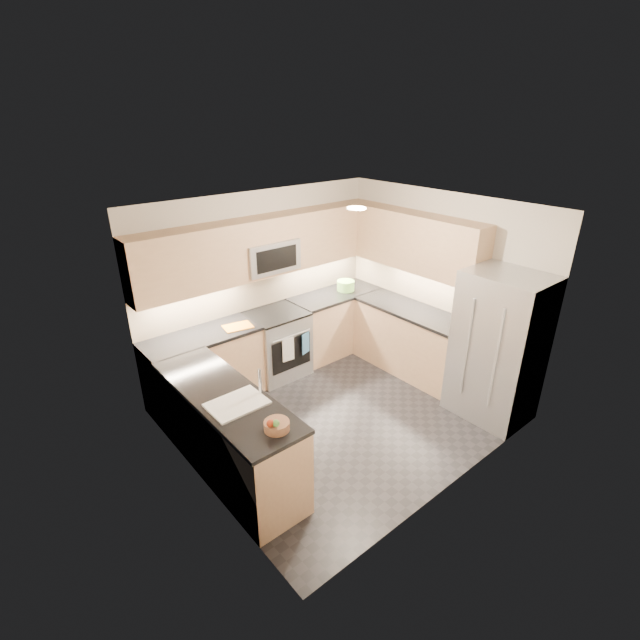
{
  "coord_description": "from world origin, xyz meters",
  "views": [
    {
      "loc": [
        -3.2,
        -3.47,
        3.43
      ],
      "look_at": [
        0.0,
        0.35,
        1.15
      ],
      "focal_mm": 26.0,
      "sensor_mm": 36.0,
      "label": 1
    }
  ],
  "objects": [
    {
      "name": "wall_left",
      "position": [
        -1.8,
        0.0,
        1.25
      ],
      "size": [
        0.02,
        3.2,
        2.5
      ],
      "primitive_type": "cube",
      "color": "beige",
      "rests_on": "floor"
    },
    {
      "name": "microwave_door",
      "position": [
        0.0,
        1.2,
        1.7
      ],
      "size": [
        0.6,
        0.01,
        0.28
      ],
      "primitive_type": "cube",
      "color": "black",
      "rests_on": "microwave"
    },
    {
      "name": "base_cab_right",
      "position": [
        1.5,
        0.15,
        0.45
      ],
      "size": [
        0.6,
        1.7,
        0.9
      ],
      "primitive_type": "cube",
      "color": "tan",
      "rests_on": "floor"
    },
    {
      "name": "fridge_handle_left",
      "position": [
        1.08,
        -1.33,
        0.95
      ],
      "size": [
        0.02,
        0.02,
        1.2
      ],
      "primitive_type": "cylinder",
      "color": "#B2B5BA",
      "rests_on": "refrigerator"
    },
    {
      "name": "dish_towel_check",
      "position": [
        -0.08,
        0.91,
        0.55
      ],
      "size": [
        0.17,
        0.03,
        0.32
      ],
      "primitive_type": "cube",
      "rotation": [
        0.0,
        0.0,
        -0.1
      ],
      "color": "white",
      "rests_on": "oven_handle"
    },
    {
      "name": "backsplash_right",
      "position": [
        1.8,
        0.45,
        1.2
      ],
      "size": [
        0.01,
        2.3,
        0.51
      ],
      "primitive_type": "cube",
      "color": "#C9B291",
      "rests_on": "wall_right"
    },
    {
      "name": "base_cab_back_right",
      "position": [
        1.09,
        1.3,
        0.45
      ],
      "size": [
        1.42,
        0.6,
        0.9
      ],
      "primitive_type": "cube",
      "color": "tan",
      "rests_on": "floor"
    },
    {
      "name": "wall_back",
      "position": [
        0.0,
        1.6,
        1.25
      ],
      "size": [
        3.6,
        0.02,
        2.5
      ],
      "primitive_type": "cube",
      "color": "beige",
      "rests_on": "floor"
    },
    {
      "name": "oven_handle",
      "position": [
        0.0,
        0.93,
        0.72
      ],
      "size": [
        0.6,
        0.02,
        0.02
      ],
      "primitive_type": "cylinder",
      "rotation": [
        0.0,
        1.57,
        0.0
      ],
      "color": "#B2B5BA",
      "rests_on": "gas_range"
    },
    {
      "name": "sink_basin",
      "position": [
        -1.5,
        -0.25,
        0.88
      ],
      "size": [
        0.52,
        0.38,
        0.16
      ],
      "primitive_type": "cube",
      "color": "white",
      "rests_on": "base_cab_peninsula"
    },
    {
      "name": "backsplash_back",
      "position": [
        0.0,
        1.6,
        1.2
      ],
      "size": [
        3.6,
        0.01,
        0.51
      ],
      "primitive_type": "cube",
      "color": "#C9B291",
      "rests_on": "wall_back"
    },
    {
      "name": "fruit_pear",
      "position": [
        -1.47,
        -0.84,
        1.05
      ],
      "size": [
        0.06,
        0.06,
        0.06
      ],
      "primitive_type": "sphere",
      "color": "#57A044",
      "rests_on": "fruit_basket"
    },
    {
      "name": "ceiling",
      "position": [
        0.0,
        0.0,
        2.5
      ],
      "size": [
        3.6,
        3.2,
        0.02
      ],
      "primitive_type": "cube",
      "color": "beige",
      "rests_on": "wall_back"
    },
    {
      "name": "upper_cab_back",
      "position": [
        0.0,
        1.43,
        1.83
      ],
      "size": [
        3.6,
        0.35,
        0.75
      ],
      "primitive_type": "cube",
      "color": "tan",
      "rests_on": "wall_back"
    },
    {
      "name": "wall_front",
      "position": [
        0.0,
        -1.6,
        1.25
      ],
      "size": [
        3.6,
        0.02,
        2.5
      ],
      "primitive_type": "cube",
      "color": "beige",
      "rests_on": "floor"
    },
    {
      "name": "countertop_peninsula",
      "position": [
        -1.5,
        0.0,
        0.92
      ],
      "size": [
        0.63,
        2.0,
        0.04
      ],
      "primitive_type": "cube",
      "color": "black",
      "rests_on": "base_cab_peninsula"
    },
    {
      "name": "base_cab_peninsula",
      "position": [
        -1.5,
        0.0,
        0.45
      ],
      "size": [
        0.6,
        2.0,
        0.9
      ],
      "primitive_type": "cube",
      "color": "tan",
      "rests_on": "floor"
    },
    {
      "name": "countertop_back_right",
      "position": [
        1.09,
        1.3,
        0.92
      ],
      "size": [
        1.42,
        0.63,
        0.04
      ],
      "primitive_type": "cube",
      "color": "black",
      "rests_on": "base_cab_back_right"
    },
    {
      "name": "wall_right",
      "position": [
        1.8,
        0.0,
        1.25
      ],
      "size": [
        0.02,
        3.2,
        2.5
      ],
      "primitive_type": "cube",
      "color": "beige",
      "rests_on": "floor"
    },
    {
      "name": "fruit_apple",
      "position": [
        -1.5,
        -0.81,
        1.05
      ],
      "size": [
        0.07,
        0.07,
        0.07
      ],
      "primitive_type": "sphere",
      "color": "#9F2D12",
      "rests_on": "fruit_basket"
    },
    {
      "name": "fruit_basket",
      "position": [
        -1.43,
        -0.79,
        0.98
      ],
      "size": [
        0.28,
        0.28,
        0.08
      ],
      "primitive_type": "cylinder",
      "rotation": [
        0.0,
        0.0,
        0.29
      ],
      "color": "#9B6648",
      "rests_on": "countertop_peninsula"
    },
    {
      "name": "faucet",
      "position": [
        -1.24,
        -0.25,
        1.08
      ],
      "size": [
        0.03,
        0.03,
        0.28
      ],
      "primitive_type": "cylinder",
      "color": "silver",
      "rests_on": "countertop_peninsula"
    },
    {
      "name": "upper_cab_right",
      "position": [
        1.62,
        0.28,
        1.83
      ],
      "size": [
        0.35,
        1.95,
        0.75
      ],
      "primitive_type": "cube",
      "color": "tan",
      "rests_on": "wall_right"
    },
    {
      "name": "utensil_bowl",
      "position": [
        1.28,
        1.28,
        1.01
      ],
      "size": [
        0.31,
        0.31,
        0.15
      ],
      "primitive_type": "cylinder",
      "rotation": [
        0.0,
        0.0,
        0.19
      ],
      "color": "#75BE51",
      "rests_on": "countertop_back_right"
    },
    {
      "name": "countertop_back_left",
      "position": [
        -1.09,
        1.3,
        0.92
      ],
      "size": [
        1.42,
        0.63,
        0.04
      ],
      "primitive_type": "cube",
      "color": "black",
      "rests_on": "base_cab_back_left"
    },
    {
      "name": "fridge_handle_right",
      "position": [
        1.08,
        -0.97,
        0.95
      ],
      "size": [
        0.02,
        0.02,
        1.2
      ],
      "primitive_type": "cylinder",
      "color": "#B2B5BA",
      "rests_on": "refrigerator"
    },
    {
      "name": "cutting_board",
      "position": [
        -0.63,
        1.2,
        0.95
      ],
      "size": [
        0.39,
        0.31,
        0.01
      ],
      "primitive_type": "cube",
      "rotation": [
        0.0,
        0.0,
        -0.19
      ],
      "color": "orange",
      "rests_on": "countertop_back_left"
    },
    {
      "name": "countertop_right",
      "position": [
        1.5,
        0.15,
        0.92
      ],
      "size": [
        0.63,
        1.7,
        0.04
      ],
      "primitive_type": "cube",
      "color": "black",
      "rests_on": "base_cab_right"
    },
    {
      "name": "range_cooktop",
      "position": [
        0.0,
        1.28,
        0.92
      ],
      "size": [
        0.76,
        0.65,
        0.03
      ],
      "primitive_type": "cube",
      "color": "black",
      "rests_on": "gas_range"
    },
    {
      "name": "oven_door_glass",
      "position": [
        0.0,
        0.95,
        0.45
      ],
      "size": [
        0.62,
        0.02,
        0.45
      ],
      "primitive_type": "cube",
      "color": "black",
      "rests_on": "gas_range"
    },
    {
      "name": "base_cab_back_left",
      "position": [
        -1.09,
        1.3,
        0.45
      ],
      "size": [
        1.42,
        0.6,
        0.9
      ],
      "primitive_type": "cube",
      "color": "tan",
      "rests_on": "floor"
    },
    {
      "name": "refrigerator",
      "position": [
        1.45,
        -1.15,
        0.9
      ],
      "size": [
        0.7,
        0.9,
        1.8
      ],
      "primitive_type": "cube",
      "color": "#A4A6AC",
      "rests_on": "floor"
    },
    {
      "name": "microwave",
      "position": [
        0.0,
        1.4,
        1.7
      ],
      "size": [
        0.76,
        0.4,
        0.4
      ],
      "primitive_type": "cube",
      "color": "#98999F",
      "rests_on": "upper_cab_back"
    },
    {
      "name": "floor",
      "position": [
        0.0,
        0.0,
        0.0
      ],
      "size": [
        3.6,
        3.2,
        0.0
      ],
      "primitive_type": "cube",
      "color": "black",
      "rests_on": "ground"
    },
    {
      "name": "dish_towel_blue",
      "position": [
        0.21,
        0.91,
        0.55
      ],
      "size": [
        0.15,
        0.06,
        0.3
      ],
      "primitive_type": "cube",
      "rotation": [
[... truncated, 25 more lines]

